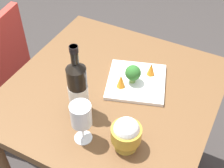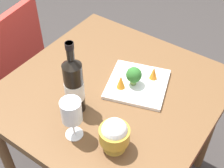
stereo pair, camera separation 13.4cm
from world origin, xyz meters
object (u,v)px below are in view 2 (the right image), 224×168
(rice_bowl, at_px, (114,135))
(carrot_garnish_right, at_px, (121,82))
(chair_by_wall, at_px, (10,57))
(wine_glass, at_px, (71,112))
(carrot_garnish_left, at_px, (154,73))
(broccoli_floret, at_px, (134,75))
(wine_bottle, at_px, (74,85))
(serving_plate, at_px, (137,84))

(rice_bowl, bearing_deg, carrot_garnish_right, -150.37)
(rice_bowl, height_order, carrot_garnish_right, rice_bowl)
(chair_by_wall, xyz_separation_m, wine_glass, (0.33, 0.80, 0.35))
(rice_bowl, distance_m, carrot_garnish_left, 0.39)
(chair_by_wall, bearing_deg, carrot_garnish_right, -99.97)
(chair_by_wall, bearing_deg, carrot_garnish_left, -91.44)
(wine_glass, xyz_separation_m, rice_bowl, (-0.04, 0.16, -0.05))
(wine_glass, height_order, broccoli_floret, wine_glass)
(wine_bottle, xyz_separation_m, rice_bowl, (0.07, 0.24, -0.06))
(carrot_garnish_right, bearing_deg, wine_glass, -1.77)
(wine_bottle, bearing_deg, broccoli_floret, 152.91)
(serving_plate, bearing_deg, carrot_garnish_right, -34.70)
(wine_bottle, height_order, serving_plate, wine_bottle)
(rice_bowl, relative_size, serving_plate, 0.45)
(wine_bottle, bearing_deg, wine_glass, 36.35)
(chair_by_wall, xyz_separation_m, broccoli_floret, (-0.02, 0.84, 0.28))
(carrot_garnish_right, bearing_deg, wine_bottle, -25.22)
(broccoli_floret, relative_size, carrot_garnish_right, 1.35)
(broccoli_floret, bearing_deg, chair_by_wall, -88.68)
(wine_bottle, distance_m, carrot_garnish_left, 0.37)
(wine_bottle, height_order, wine_glass, wine_bottle)
(chair_by_wall, distance_m, rice_bowl, 1.04)
(wine_bottle, xyz_separation_m, carrot_garnish_left, (-0.32, 0.17, -0.08))
(chair_by_wall, bearing_deg, broccoli_floret, -96.50)
(serving_plate, relative_size, carrot_garnish_left, 5.09)
(broccoli_floret, bearing_deg, rice_bowl, 20.27)
(wine_bottle, relative_size, wine_glass, 1.83)
(chair_by_wall, relative_size, broccoli_floret, 9.91)
(wine_glass, bearing_deg, serving_plate, 171.51)
(carrot_garnish_left, relative_size, carrot_garnish_right, 0.97)
(wine_bottle, xyz_separation_m, broccoli_floret, (-0.24, 0.12, -0.06))
(chair_by_wall, xyz_separation_m, serving_plate, (-0.03, 0.85, 0.23))
(chair_by_wall, bearing_deg, serving_plate, -95.49)
(serving_plate, distance_m, carrot_garnish_left, 0.09)
(chair_by_wall, distance_m, wine_bottle, 0.83)
(rice_bowl, xyz_separation_m, broccoli_floret, (-0.31, -0.11, -0.01))
(rice_bowl, height_order, serving_plate, rice_bowl)
(wine_bottle, xyz_separation_m, serving_plate, (-0.25, 0.13, -0.12))
(wine_bottle, relative_size, carrot_garnish_left, 5.30)
(chair_by_wall, distance_m, wine_glass, 0.93)
(carrot_garnish_right, bearing_deg, broccoli_floret, 146.32)
(serving_plate, height_order, broccoli_floret, broccoli_floret)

